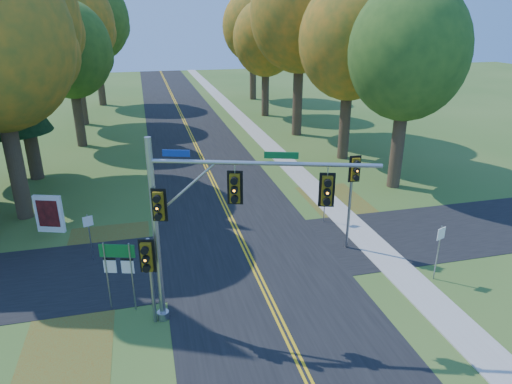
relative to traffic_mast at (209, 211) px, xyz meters
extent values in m
plane|color=#315A20|center=(2.40, 2.64, -4.51)|extent=(160.00, 160.00, 0.00)
cube|color=black|center=(2.40, 2.64, -4.50)|extent=(8.00, 160.00, 0.02)
cube|color=black|center=(2.40, 4.64, -4.50)|extent=(60.00, 6.00, 0.02)
cube|color=gold|center=(2.30, 2.64, -4.48)|extent=(0.10, 160.00, 0.01)
cube|color=gold|center=(2.50, 2.64, -4.48)|extent=(0.10, 160.00, 0.01)
cube|color=#9E998E|center=(8.60, 2.64, -4.48)|extent=(1.60, 160.00, 0.06)
cube|color=brown|center=(-4.10, 6.64, -4.50)|extent=(4.00, 6.00, 0.00)
cube|color=brown|center=(9.20, 8.64, -4.50)|extent=(3.50, 8.00, 0.00)
cube|color=brown|center=(-5.10, -0.36, -4.50)|extent=(3.00, 5.00, 0.00)
cylinder|color=#38281C|center=(-8.80, 11.94, -1.13)|extent=(0.86, 0.86, 6.75)
sphere|color=orange|center=(-7.20, 13.14, 4.24)|extent=(4.80, 4.80, 4.80)
cylinder|color=#38281C|center=(13.90, 11.34, -1.47)|extent=(0.83, 0.83, 6.08)
ellipsoid|color=#446C21|center=(13.90, 11.34, 4.09)|extent=(7.20, 7.20, 8.28)
sphere|color=#446C21|center=(15.34, 12.42, 3.37)|extent=(4.32, 4.32, 4.32)
sphere|color=#446C21|center=(12.64, 10.62, 4.81)|extent=(3.96, 3.96, 3.96)
cylinder|color=#38281C|center=(-9.40, 18.84, -0.80)|extent=(0.89, 0.89, 7.42)
ellipsoid|color=orange|center=(-9.40, 18.84, 5.93)|extent=(8.60, 8.60, 9.89)
sphere|color=orange|center=(-7.68, 20.13, 5.07)|extent=(5.16, 5.16, 5.16)
cylinder|color=#38281C|center=(13.30, 18.14, -1.36)|extent=(0.84, 0.84, 6.30)
ellipsoid|color=orange|center=(13.30, 18.14, 4.45)|extent=(7.60, 7.60, 8.74)
sphere|color=orange|center=(14.82, 19.28, 3.69)|extent=(4.56, 4.56, 4.56)
sphere|color=orange|center=(11.97, 17.38, 5.21)|extent=(4.18, 4.18, 4.18)
cylinder|color=#38281C|center=(-7.20, 27.04, -1.70)|extent=(0.81, 0.81, 5.62)
ellipsoid|color=#446C21|center=(-7.20, 27.04, 3.50)|extent=(6.80, 6.80, 7.82)
sphere|color=#446C21|center=(-5.84, 28.06, 2.82)|extent=(4.08, 4.08, 4.08)
sphere|color=#446C21|center=(-8.39, 26.36, 4.18)|extent=(3.74, 3.74, 3.74)
cylinder|color=#38281C|center=(12.20, 26.24, -0.68)|extent=(0.90, 0.90, 7.65)
ellipsoid|color=orange|center=(12.20, 26.24, 6.22)|extent=(8.80, 8.80, 10.12)
sphere|color=orange|center=(13.96, 27.56, 5.34)|extent=(5.28, 5.28, 5.28)
sphere|color=orange|center=(10.66, 25.36, 7.10)|extent=(4.84, 4.84, 4.84)
cylinder|color=#38281C|center=(-7.80, 35.74, -1.02)|extent=(0.87, 0.87, 6.98)
ellipsoid|color=orange|center=(-7.80, 35.74, 5.34)|extent=(8.20, 8.20, 9.43)
sphere|color=orange|center=(-6.16, 36.97, 4.52)|extent=(4.92, 4.92, 4.92)
sphere|color=orange|center=(-9.23, 34.92, 6.16)|extent=(4.51, 4.51, 4.51)
cylinder|color=#38281C|center=(11.60, 35.44, -1.58)|extent=(0.82, 0.82, 5.85)
ellipsoid|color=orange|center=(11.60, 35.44, 3.79)|extent=(7.00, 7.00, 8.05)
sphere|color=orange|center=(13.00, 36.49, 3.09)|extent=(4.20, 4.20, 4.20)
sphere|color=orange|center=(10.38, 34.74, 4.49)|extent=(3.85, 3.85, 3.85)
cylinder|color=#38281C|center=(-6.60, 46.64, -0.91)|extent=(0.88, 0.88, 7.20)
ellipsoid|color=#446C21|center=(-6.60, 46.64, 5.63)|extent=(8.40, 8.40, 9.66)
sphere|color=#446C21|center=(-4.92, 47.90, 4.79)|extent=(5.04, 5.04, 5.04)
sphere|color=#446C21|center=(-8.07, 45.80, 6.47)|extent=(4.62, 4.62, 4.62)
cylinder|color=#38281C|center=(12.80, 46.14, -1.25)|extent=(0.85, 0.85, 6.53)
ellipsoid|color=orange|center=(12.80, 46.14, 4.75)|extent=(7.80, 7.80, 8.97)
sphere|color=orange|center=(14.36, 47.31, 3.97)|extent=(4.68, 4.68, 4.68)
sphere|color=orange|center=(11.44, 45.36, 5.53)|extent=(4.29, 4.29, 4.29)
cylinder|color=#38281C|center=(-10.60, 18.64, -2.80)|extent=(0.50, 0.50, 3.42)
cone|color=black|center=(-10.60, 18.64, 1.64)|extent=(5.60, 5.60, 5.45)
cylinder|color=#9B9FA4|center=(-1.80, 0.64, -1.00)|extent=(0.22, 0.22, 7.01)
cylinder|color=#9B9FA4|center=(-1.80, 0.64, -4.36)|extent=(0.44, 0.44, 0.30)
cylinder|color=#9B9FA4|center=(1.77, -0.54, 1.70)|extent=(7.18, 2.48, 0.14)
cylinder|color=#9B9FA4|center=(-0.75, 0.29, 0.70)|extent=(2.18, 0.79, 2.07)
cylinder|color=#9B9FA4|center=(0.87, -0.24, 1.52)|extent=(0.04, 0.04, 0.36)
cube|color=#72590C|center=(0.87, -0.24, 0.84)|extent=(0.42, 0.39, 1.00)
cube|color=black|center=(0.87, -0.24, 0.84)|extent=(0.50, 0.19, 1.18)
sphere|color=orange|center=(0.80, -0.46, 0.84)|extent=(0.18, 0.18, 0.18)
cylinder|color=black|center=(0.80, -0.46, 1.16)|extent=(0.28, 0.23, 0.24)
cylinder|color=black|center=(0.80, -0.46, 0.84)|extent=(0.28, 0.23, 0.24)
cylinder|color=black|center=(0.80, -0.46, 0.52)|extent=(0.28, 0.23, 0.24)
cylinder|color=#9B9FA4|center=(3.72, -1.18, 1.52)|extent=(0.04, 0.04, 0.36)
cube|color=#72590C|center=(3.72, -1.18, 0.84)|extent=(0.42, 0.39, 1.00)
cube|color=black|center=(3.72, -1.18, 0.84)|extent=(0.50, 0.19, 1.18)
sphere|color=orange|center=(3.65, -1.39, 0.84)|extent=(0.18, 0.18, 0.18)
cylinder|color=black|center=(3.65, -1.39, 1.16)|extent=(0.28, 0.23, 0.24)
cylinder|color=black|center=(3.65, -1.39, 0.84)|extent=(0.28, 0.23, 0.24)
cylinder|color=black|center=(3.65, -1.39, 0.52)|extent=(0.28, 0.23, 0.24)
cube|color=#72590C|center=(-1.60, 0.42, 0.20)|extent=(0.42, 0.39, 1.00)
cube|color=black|center=(-1.60, 0.42, 0.20)|extent=(0.50, 0.19, 1.18)
sphere|color=orange|center=(-1.68, 0.20, 0.20)|extent=(0.18, 0.18, 0.18)
cylinder|color=black|center=(-1.68, 0.20, 0.52)|extent=(0.28, 0.23, 0.24)
cylinder|color=black|center=(-1.68, 0.20, 0.20)|extent=(0.28, 0.23, 0.24)
cylinder|color=black|center=(-1.68, 0.20, -0.12)|extent=(0.28, 0.23, 0.24)
cube|color=navy|center=(-0.94, 0.35, 1.98)|extent=(0.87, 0.32, 0.22)
cube|color=#0C5926|center=(2.30, -0.71, 1.98)|extent=(1.06, 0.38, 0.22)
cylinder|color=gray|center=(7.25, 4.14, -2.17)|extent=(0.13, 0.13, 4.68)
cube|color=#72590C|center=(7.24, 3.91, -0.36)|extent=(0.38, 0.34, 1.06)
cube|color=black|center=(7.24, 3.91, -0.36)|extent=(0.55, 0.06, 1.25)
sphere|color=orange|center=(7.22, 3.66, -0.36)|extent=(0.19, 0.19, 0.19)
cylinder|color=black|center=(7.22, 3.66, -0.02)|extent=(0.26, 0.18, 0.26)
cylinder|color=black|center=(7.22, 3.66, -0.36)|extent=(0.26, 0.18, 0.26)
cylinder|color=black|center=(7.22, 3.66, -0.70)|extent=(0.26, 0.18, 0.26)
cylinder|color=gray|center=(-2.10, 0.53, -2.79)|extent=(0.13, 0.13, 3.45)
cube|color=#72590C|center=(-2.16, 0.30, -1.60)|extent=(0.44, 0.41, 1.08)
cube|color=black|center=(-2.16, 0.30, -1.60)|extent=(0.55, 0.18, 1.27)
sphere|color=orange|center=(-2.22, 0.06, -1.60)|extent=(0.19, 0.19, 0.19)
cylinder|color=black|center=(-2.22, 0.06, -1.26)|extent=(0.29, 0.23, 0.26)
cylinder|color=black|center=(-2.22, 0.06, -1.60)|extent=(0.29, 0.23, 0.26)
cylinder|color=black|center=(-2.22, 0.06, -1.95)|extent=(0.29, 0.23, 0.26)
cylinder|color=gray|center=(-3.72, 1.74, -3.07)|extent=(0.06, 0.06, 2.88)
cylinder|color=gray|center=(-2.80, 1.46, -3.07)|extent=(0.06, 0.06, 2.88)
cube|color=#0D6124|center=(-3.25, 1.63, -1.97)|extent=(1.29, 0.44, 0.53)
cube|color=silver|center=(-3.25, 1.63, -1.97)|extent=(1.10, 0.35, 0.08)
cube|color=silver|center=(-3.57, 1.73, -2.64)|extent=(0.47, 0.18, 0.53)
cube|color=black|center=(-3.57, 1.73, -2.32)|extent=(0.46, 0.15, 0.10)
cube|color=silver|center=(-2.93, 1.53, -2.64)|extent=(0.47, 0.18, 0.53)
cube|color=black|center=(-2.93, 1.53, -2.32)|extent=(0.46, 0.15, 0.10)
cube|color=white|center=(-7.05, 9.56, -3.49)|extent=(1.45, 0.68, 2.03)
cube|color=maroon|center=(-7.08, 9.45, -3.44)|extent=(1.07, 0.40, 1.47)
cube|color=white|center=(-7.58, 9.75, -4.34)|extent=(0.12, 0.12, 0.34)
cube|color=white|center=(-6.52, 9.37, -4.34)|extent=(0.12, 0.12, 0.34)
cylinder|color=gray|center=(7.31, 7.22, -3.36)|extent=(0.05, 0.05, 2.29)
cube|color=silver|center=(7.32, 7.20, -2.53)|extent=(0.43, 0.17, 0.47)
cylinder|color=gray|center=(9.72, 0.59, -3.25)|extent=(0.06, 0.06, 2.53)
cube|color=white|center=(9.73, 0.57, -2.33)|extent=(0.46, 0.20, 0.52)
cylinder|color=gray|center=(-4.70, 5.84, -3.34)|extent=(0.05, 0.05, 2.33)
cube|color=silver|center=(-4.69, 5.82, -2.50)|extent=(0.42, 0.19, 0.48)
camera|label=1|loc=(-1.89, -14.05, 6.17)|focal=32.00mm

